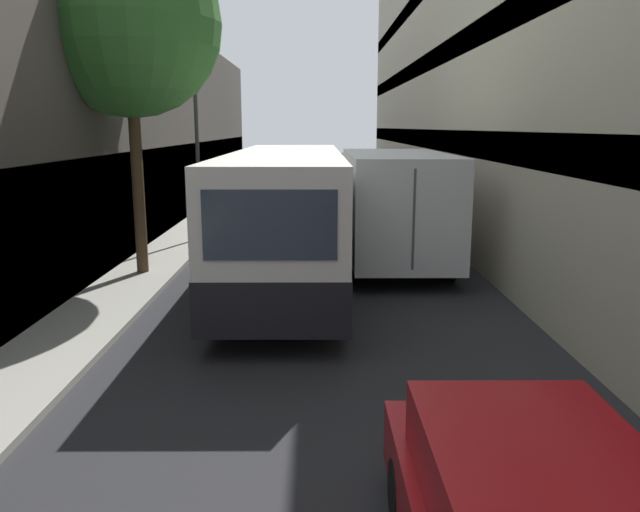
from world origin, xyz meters
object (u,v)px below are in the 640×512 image
object	(u,v)px
bus	(287,214)
street_lamp	(194,69)
box_truck	(391,201)
street_tree_left	(128,24)
panel_van	(279,184)

from	to	relation	value
bus	street_lamp	world-z (taller)	street_lamp
bus	box_truck	distance (m)	3.85
box_truck	street_tree_left	xyz separation A→B (m)	(-6.35, -2.19, 4.32)
panel_van	street_lamp	size ratio (longest dim) A/B	0.61
box_truck	panel_van	xyz separation A→B (m)	(-3.76, 11.04, -0.53)
bus	box_truck	world-z (taller)	bus
bus	street_tree_left	world-z (taller)	street_tree_left
street_lamp	bus	bearing A→B (deg)	-59.53
box_truck	panel_van	bearing A→B (deg)	108.80
box_truck	street_lamp	world-z (taller)	street_lamp
bus	panel_van	bearing A→B (deg)	94.20
box_truck	street_lamp	distance (m)	7.28
panel_van	street_tree_left	size ratio (longest dim) A/B	0.58
street_lamp	street_tree_left	size ratio (longest dim) A/B	0.96
panel_van	street_tree_left	xyz separation A→B (m)	(-2.59, -13.24, 4.85)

